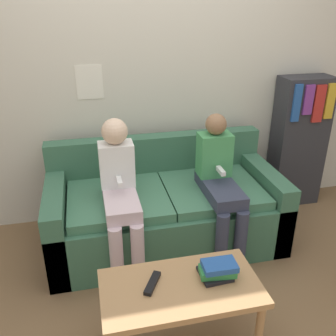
% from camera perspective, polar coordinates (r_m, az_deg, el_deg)
% --- Properties ---
extents(ground_plane, '(10.00, 10.00, 0.00)m').
position_cam_1_polar(ground_plane, '(2.71, 2.01, -17.07)').
color(ground_plane, brown).
extents(wall_back, '(8.00, 0.06, 2.60)m').
position_cam_1_polar(wall_back, '(3.10, -2.82, 15.39)').
color(wall_back, beige).
rests_on(wall_back, ground_plane).
extents(couch, '(1.76, 0.86, 0.77)m').
position_cam_1_polar(couch, '(2.97, -0.57, -6.30)').
color(couch, '#38664C').
rests_on(couch, ground_plane).
extents(coffee_table, '(0.83, 0.45, 0.44)m').
position_cam_1_polar(coffee_table, '(2.07, 1.95, -18.68)').
color(coffee_table, '#AD7F51').
rests_on(coffee_table, ground_plane).
extents(person_left, '(0.24, 0.58, 1.06)m').
position_cam_1_polar(person_left, '(2.59, -7.37, -3.14)').
color(person_left, silver).
rests_on(person_left, ground_plane).
extents(person_right, '(0.24, 0.58, 1.04)m').
position_cam_1_polar(person_right, '(2.74, 7.90, -1.98)').
color(person_right, '#33384C').
rests_on(person_right, ground_plane).
extents(tv_remote, '(0.12, 0.17, 0.02)m').
position_cam_1_polar(tv_remote, '(2.03, -2.39, -17.12)').
color(tv_remote, black).
rests_on(tv_remote, coffee_table).
extents(book_stack, '(0.20, 0.17, 0.09)m').
position_cam_1_polar(book_stack, '(2.07, 7.56, -15.14)').
color(book_stack, black).
rests_on(book_stack, coffee_table).
extents(bookshelf, '(0.45, 0.26, 1.18)m').
position_cam_1_polar(bookshelf, '(3.60, 19.25, 3.79)').
color(bookshelf, '#2D2D33').
rests_on(bookshelf, ground_plane).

